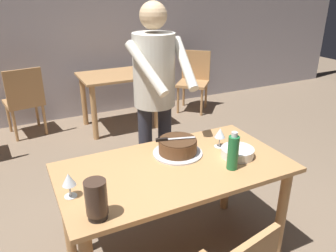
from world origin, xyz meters
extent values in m
cube|color=#ADA8B2|center=(0.00, 3.20, 1.35)|extent=(10.00, 0.12, 2.70)
cube|color=tan|center=(0.00, 0.00, 0.73)|extent=(1.48, 0.79, 0.03)
cylinder|color=tan|center=(0.66, -0.32, 0.36)|extent=(0.07, 0.07, 0.72)
cylinder|color=tan|center=(-0.66, 0.32, 0.36)|extent=(0.07, 0.07, 0.72)
cylinder|color=tan|center=(0.66, 0.32, 0.36)|extent=(0.07, 0.07, 0.72)
cylinder|color=silver|center=(0.09, 0.14, 0.76)|extent=(0.34, 0.34, 0.01)
cylinder|color=brown|center=(0.09, 0.14, 0.81)|extent=(0.26, 0.26, 0.09)
cylinder|color=#432A18|center=(0.09, 0.14, 0.86)|extent=(0.25, 0.25, 0.01)
cube|color=silver|center=(0.11, 0.13, 0.87)|extent=(0.20, 0.07, 0.00)
cube|color=black|center=(-0.01, 0.17, 0.87)|extent=(0.08, 0.05, 0.02)
cylinder|color=white|center=(0.44, -0.07, 0.76)|extent=(0.22, 0.22, 0.01)
cylinder|color=white|center=(0.44, -0.07, 0.77)|extent=(0.22, 0.22, 0.01)
cylinder|color=white|center=(0.44, -0.07, 0.78)|extent=(0.22, 0.22, 0.01)
cylinder|color=white|center=(0.44, -0.07, 0.79)|extent=(0.22, 0.22, 0.01)
cylinder|color=white|center=(0.44, -0.07, 0.80)|extent=(0.22, 0.22, 0.01)
cylinder|color=white|center=(0.44, -0.07, 0.81)|extent=(0.22, 0.22, 0.01)
cylinder|color=silver|center=(-0.67, -0.05, 0.75)|extent=(0.07, 0.07, 0.00)
cylinder|color=silver|center=(-0.67, -0.05, 0.79)|extent=(0.01, 0.01, 0.07)
cone|color=silver|center=(-0.67, -0.05, 0.86)|extent=(0.08, 0.08, 0.07)
cylinder|color=silver|center=(0.41, 0.10, 0.75)|extent=(0.07, 0.07, 0.00)
cylinder|color=silver|center=(0.41, 0.10, 0.79)|extent=(0.01, 0.01, 0.07)
cone|color=silver|center=(0.41, 0.10, 0.86)|extent=(0.08, 0.08, 0.07)
cylinder|color=#1E6B38|center=(0.31, -0.19, 0.86)|extent=(0.07, 0.07, 0.22)
cylinder|color=silver|center=(0.31, -0.19, 0.98)|extent=(0.04, 0.04, 0.03)
cylinder|color=black|center=(-0.58, -0.29, 0.77)|extent=(0.10, 0.10, 0.03)
cylinder|color=#3F2D23|center=(-0.58, -0.29, 0.87)|extent=(0.11, 0.11, 0.18)
cylinder|color=#2D2D38|center=(0.23, 0.62, 0.47)|extent=(0.11, 0.11, 0.95)
cylinder|color=#2D2D38|center=(0.05, 0.61, 0.47)|extent=(0.11, 0.11, 0.95)
cylinder|color=beige|center=(0.14, 0.62, 1.23)|extent=(0.32, 0.32, 0.55)
sphere|color=tan|center=(0.14, 0.62, 1.62)|extent=(0.20, 0.20, 0.20)
cylinder|color=beige|center=(0.31, 0.44, 1.30)|extent=(0.13, 0.42, 0.34)
cylinder|color=beige|center=(-0.01, 0.42, 1.30)|extent=(0.18, 0.42, 0.34)
cube|color=tan|center=(0.45, 2.50, 0.72)|extent=(1.00, 0.70, 0.03)
cylinder|color=tan|center=(0.02, 2.22, 0.35)|extent=(0.07, 0.07, 0.71)
cylinder|color=tan|center=(0.87, 2.22, 0.35)|extent=(0.07, 0.07, 0.71)
cylinder|color=tan|center=(0.02, 2.77, 0.35)|extent=(0.07, 0.07, 0.71)
cylinder|color=tan|center=(0.87, 2.77, 0.35)|extent=(0.07, 0.07, 0.71)
cube|color=tan|center=(-0.74, 2.81, 0.43)|extent=(0.50, 0.50, 0.04)
cylinder|color=tan|center=(-0.94, 2.96, 0.21)|extent=(0.04, 0.04, 0.41)
cylinder|color=tan|center=(-0.58, 3.01, 0.21)|extent=(0.04, 0.04, 0.41)
cylinder|color=tan|center=(-0.89, 2.60, 0.21)|extent=(0.04, 0.04, 0.41)
cylinder|color=tan|center=(-0.53, 2.65, 0.21)|extent=(0.04, 0.04, 0.41)
cube|color=tan|center=(-0.70, 2.60, 0.68)|extent=(0.44, 0.10, 0.45)
cube|color=tan|center=(1.65, 2.60, 0.43)|extent=(0.62, 0.62, 0.04)
cylinder|color=tan|center=(1.67, 2.34, 0.21)|extent=(0.04, 0.04, 0.41)
cylinder|color=tan|center=(1.40, 2.59, 0.21)|extent=(0.04, 0.04, 0.41)
cylinder|color=tan|center=(1.91, 2.61, 0.21)|extent=(0.04, 0.04, 0.41)
cylinder|color=tan|center=(1.64, 2.86, 0.21)|extent=(0.04, 0.04, 0.41)
cube|color=tan|center=(1.79, 2.75, 0.68)|extent=(0.35, 0.32, 0.45)
camera|label=1|loc=(-0.86, -1.65, 1.82)|focal=35.57mm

